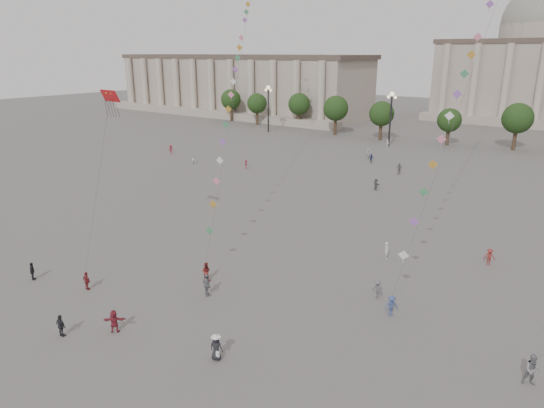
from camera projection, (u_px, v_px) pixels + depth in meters
The scene contains 28 objects.
ground at pixel (180, 317), 34.39m from camera, with size 360.00×360.00×0.00m, color #5B5755.
hall_west at pixel (237, 85), 146.42m from camera, with size 84.00×26.22×17.20m.
hall_central at pixel (537, 66), 129.03m from camera, with size 48.30×34.30×35.50m.
tree_row at pixel (481, 121), 92.48m from camera, with size 137.12×5.12×8.00m.
lamp_post_far_west at pixel (268, 100), 111.38m from camera, with size 2.00×0.90×10.65m.
lamp_post_mid_west at pixel (391, 109), 94.30m from camera, with size 2.00×0.90×10.65m.
person_crowd_0 at pixel (371, 158), 81.82m from camera, with size 0.92×0.38×1.57m, color navy.
person_crowd_1 at pixel (194, 159), 81.07m from camera, with size 0.77×0.60×1.59m, color silver.
person_crowd_2 at pixel (171, 149), 88.80m from camera, with size 1.13×0.65×1.75m, color maroon.
person_crowd_4 at pixel (368, 154), 84.69m from camera, with size 1.79×0.57×1.93m, color silver.
person_crowd_6 at pixel (377, 289), 36.82m from camera, with size 0.97×0.56×1.50m, color #57575B.
person_crowd_8 at pixel (489, 257), 42.63m from camera, with size 0.97×0.56×1.50m, color maroon.
person_crowd_10 at pixel (388, 144), 93.49m from camera, with size 0.66×0.44×1.82m, color beige.
person_crowd_12 at pixel (376, 184), 65.77m from camera, with size 1.47×0.47×1.59m, color #57585C.
person_crowd_13 at pixel (387, 250), 43.91m from camera, with size 0.58×0.38×1.59m, color silver.
person_crowd_16 at pixel (399, 169), 74.22m from camera, with size 1.02×0.43×1.74m, color #59585D.
person_crowd_17 at pixel (246, 164), 77.74m from camera, with size 0.98×0.56×1.52m, color #952841.
tourist_0 at pixel (87, 281), 38.13m from camera, with size 0.89×0.37×1.52m, color maroon.
tourist_1 at pixel (32, 271), 39.79m from camera, with size 0.89×0.37×1.53m, color black.
tourist_2 at pixel (114, 321), 32.33m from camera, with size 1.49×0.47×1.60m, color maroon.
tourist_3 at pixel (207, 285), 37.14m from camera, with size 1.06×0.44×1.81m, color slate.
tourist_4 at pixel (61, 326), 31.83m from camera, with size 0.92×0.38×1.57m, color black.
kite_flyer_0 at pixel (206, 271), 39.68m from camera, with size 0.77×0.60×1.59m, color maroon.
kite_flyer_1 at pixel (391, 306), 34.36m from camera, with size 1.00×0.57×1.55m, color #37487C.
kite_flyer_2 at pixel (533, 370), 27.14m from camera, with size 0.92×0.72×1.90m, color slate.
hat_person at pixel (216, 347), 29.40m from camera, with size 0.93×0.74×1.69m.
dragon_kite at pixel (111, 105), 41.94m from camera, with size 3.29×3.74×15.12m.
kite_train_west at pixel (243, 33), 62.86m from camera, with size 32.09×47.57×67.97m.
Camera 1 is at (23.36, -20.50, 17.99)m, focal length 32.00 mm.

